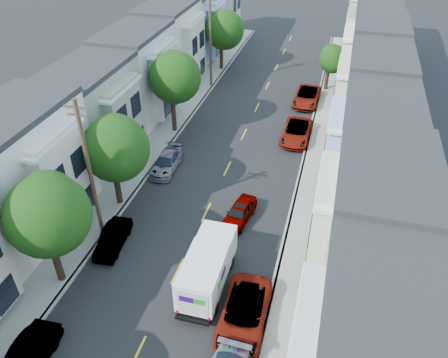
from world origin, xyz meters
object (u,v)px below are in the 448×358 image
object	(u,v)px
tree_far_r	(332,59)
tree_d	(174,78)
utility_pole_far	(210,42)
lead_sedan	(239,213)
tree_e	(224,30)
parked_left_d	(167,162)
fedex_truck	(207,268)
parked_left_c	(113,239)
utility_pole_near	(90,172)
tree_c	(115,149)
parked_right_b	(244,314)
parked_right_d	(307,97)
parked_right_c	(296,132)
tree_b	(47,216)

from	to	relation	value
tree_far_r	tree_d	bearing A→B (deg)	-133.92
utility_pole_far	lead_sedan	size ratio (longest dim) A/B	2.43
tree_e	parked_left_d	size ratio (longest dim) A/B	1.66
fedex_truck	parked_left_c	size ratio (longest dim) A/B	1.48
utility_pole_near	parked_left_c	xyz separation A→B (m)	(1.40, -1.01, -4.50)
tree_c	utility_pole_far	distance (m)	22.71
fedex_truck	parked_right_b	xyz separation A→B (m)	(2.70, -2.05, -0.79)
tree_c	parked_left_c	size ratio (longest dim) A/B	1.86
tree_c	parked_left_c	world-z (taller)	tree_c
tree_c	tree_e	distance (m)	28.14
tree_far_r	utility_pole_near	world-z (taller)	utility_pole_near
tree_far_r	parked_right_b	xyz separation A→B (m)	(-2.00, -33.23, -2.85)
utility_pole_far	parked_right_d	bearing A→B (deg)	-7.98
tree_far_r	utility_pole_far	distance (m)	13.54
utility_pole_far	parked_right_c	distance (m)	15.35
parked_left_d	parked_right_c	size ratio (longest dim) A/B	0.81
tree_d	utility_pole_far	xyz separation A→B (m)	(0.00, 11.10, -0.33)
tree_far_r	utility_pole_far	xyz separation A→B (m)	(-13.20, -2.61, 1.54)
tree_b	tree_c	xyz separation A→B (m)	(0.00, 7.87, -0.37)
parked_left_d	parked_right_c	xyz separation A→B (m)	(9.80, 7.89, 0.09)
tree_far_r	lead_sedan	distance (m)	25.32
tree_d	utility_pole_far	bearing A→B (deg)	89.99
tree_far_r	lead_sedan	world-z (taller)	tree_far_r
lead_sedan	parked_left_d	size ratio (longest dim) A/B	0.93
utility_pole_far	parked_right_c	size ratio (longest dim) A/B	1.85
tree_b	utility_pole_near	bearing A→B (deg)	89.97
tree_d	parked_right_b	distance (m)	23.00
tree_e	parked_right_c	world-z (taller)	tree_e
tree_b	parked_left_d	distance (m)	14.00
tree_c	tree_e	bearing A→B (deg)	90.00
fedex_truck	parked_left_c	bearing A→B (deg)	167.04
tree_e	parked_right_d	xyz separation A→B (m)	(11.20, -7.00, -4.18)
parked_left_c	parked_right_d	size ratio (longest dim) A/B	0.71
parked_left_c	tree_d	bearing A→B (deg)	89.14
tree_d	utility_pole_near	size ratio (longest dim) A/B	0.79
fedex_truck	parked_right_b	distance (m)	3.48
fedex_truck	parked_right_d	bearing A→B (deg)	83.76
utility_pole_far	parked_right_b	world-z (taller)	utility_pole_far
utility_pole_near	parked_left_d	world-z (taller)	utility_pole_near
lead_sedan	utility_pole_far	bearing A→B (deg)	120.71
tree_e	tree_c	bearing A→B (deg)	-90.00
tree_far_r	parked_right_b	size ratio (longest dim) A/B	0.95
parked_left_c	parked_right_b	bearing A→B (deg)	-26.13
tree_d	parked_right_b	world-z (taller)	tree_d
parked_right_b	parked_right_c	bearing A→B (deg)	88.07
tree_c	parked_right_b	world-z (taller)	tree_c
tree_e	parked_right_b	size ratio (longest dim) A/B	1.34
lead_sedan	parked_right_b	distance (m)	8.78
tree_e	parked_right_b	xyz separation A→B (m)	(11.20, -36.05, -4.19)
tree_d	tree_far_r	xyz separation A→B (m)	(13.20, 13.71, -1.87)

